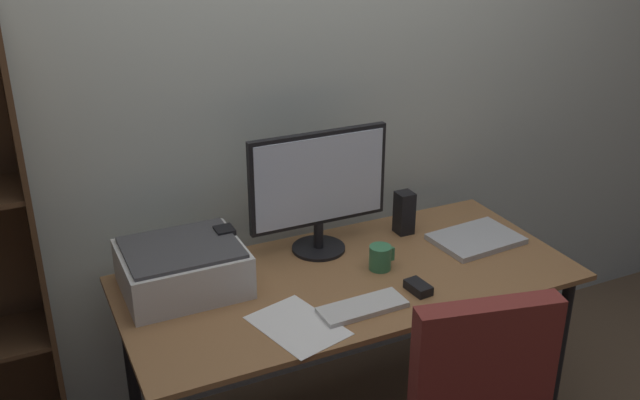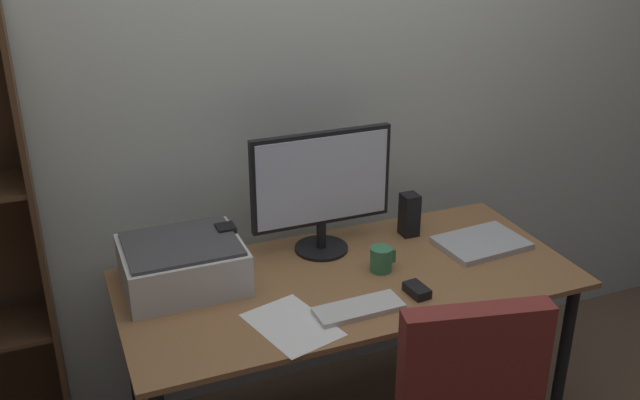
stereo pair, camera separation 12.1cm
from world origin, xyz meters
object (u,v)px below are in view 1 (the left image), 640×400
at_px(keyboard, 362,307).
at_px(mouse, 418,287).
at_px(monitor, 319,185).
at_px(speaker_left, 226,250).
at_px(desk, 349,296).
at_px(printer, 183,267).
at_px(speaker_right, 404,213).
at_px(coffee_mug, 381,258).
at_px(laptop, 476,239).

xyz_separation_m(keyboard, mouse, (0.22, 0.02, 0.01)).
relative_size(monitor, speaker_left, 3.12).
height_order(desk, keyboard, keyboard).
xyz_separation_m(desk, printer, (-0.54, 0.16, 0.16)).
bearing_deg(desk, speaker_right, 31.48).
xyz_separation_m(monitor, speaker_left, (-0.36, -0.01, -0.18)).
distance_m(desk, coffee_mug, 0.18).
distance_m(mouse, speaker_right, 0.45).
bearing_deg(desk, mouse, -49.89).
xyz_separation_m(monitor, laptop, (0.57, -0.19, -0.25)).
bearing_deg(speaker_right, keyboard, -133.97).
xyz_separation_m(monitor, keyboard, (-0.05, -0.43, -0.25)).
height_order(speaker_left, printer, speaker_left).
xyz_separation_m(monitor, speaker_right, (0.36, -0.01, -0.18)).
bearing_deg(speaker_left, desk, -29.68).
bearing_deg(desk, speaker_left, 150.32).
bearing_deg(speaker_left, mouse, -37.07).
relative_size(keyboard, coffee_mug, 3.05).
bearing_deg(keyboard, laptop, 19.63).
bearing_deg(desk, laptop, 2.87).
relative_size(monitor, printer, 1.32).
height_order(keyboard, printer, printer).
xyz_separation_m(mouse, printer, (-0.71, 0.36, 0.06)).
bearing_deg(monitor, laptop, -18.71).
height_order(keyboard, speaker_right, speaker_right).
height_order(desk, laptop, laptop).
bearing_deg(printer, coffee_mug, -14.04).
bearing_deg(desk, coffee_mug, -1.05).
bearing_deg(mouse, desk, 124.34).
bearing_deg(speaker_left, laptop, -11.25).
bearing_deg(keyboard, monitor, 82.25).
relative_size(keyboard, printer, 0.72).
relative_size(desk, printer, 3.96).
relative_size(coffee_mug, speaker_right, 0.56).
relative_size(mouse, printer, 0.24).
bearing_deg(keyboard, mouse, 3.62).
bearing_deg(monitor, keyboard, -96.28).
bearing_deg(mouse, keyboard, 179.31).
height_order(laptop, speaker_right, speaker_right).
height_order(mouse, speaker_right, speaker_right).
distance_m(monitor, speaker_right, 0.41).
distance_m(speaker_right, printer, 0.90).
distance_m(coffee_mug, laptop, 0.44).
distance_m(desk, mouse, 0.27).
bearing_deg(speaker_right, desk, -148.52).
bearing_deg(printer, monitor, 6.21).
distance_m(laptop, printer, 1.12).
bearing_deg(printer, speaker_left, 16.62).
distance_m(coffee_mug, speaker_left, 0.55).
bearing_deg(keyboard, printer, 140.60).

